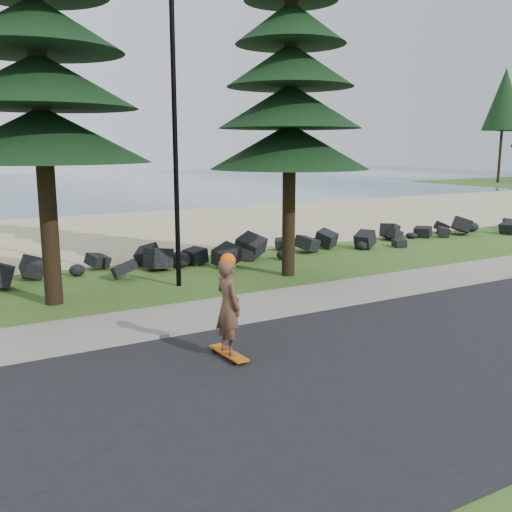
% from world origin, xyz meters
% --- Properties ---
extents(ground, '(160.00, 160.00, 0.00)m').
position_xyz_m(ground, '(0.00, 0.00, 0.00)').
color(ground, '#315C1C').
rests_on(ground, ground).
extents(road, '(160.00, 7.00, 0.02)m').
position_xyz_m(road, '(0.00, -4.50, 0.01)').
color(road, black).
rests_on(road, ground).
extents(kerb, '(160.00, 0.20, 0.10)m').
position_xyz_m(kerb, '(0.00, -0.90, 0.05)').
color(kerb, gray).
rests_on(kerb, ground).
extents(sidewalk, '(160.00, 2.00, 0.08)m').
position_xyz_m(sidewalk, '(0.00, 0.20, 0.04)').
color(sidewalk, gray).
rests_on(sidewalk, ground).
extents(beach_sand, '(160.00, 15.00, 0.01)m').
position_xyz_m(beach_sand, '(0.00, 14.50, 0.01)').
color(beach_sand, tan).
rests_on(beach_sand, ground).
extents(seawall_boulders, '(60.00, 2.40, 1.10)m').
position_xyz_m(seawall_boulders, '(0.00, 5.60, 0.00)').
color(seawall_boulders, black).
rests_on(seawall_boulders, ground).
extents(pine_right, '(4.80, 4.80, 12.72)m').
position_xyz_m(pine_right, '(3.50, 2.80, 8.02)').
color(pine_right, black).
rests_on(pine_right, ground).
extents(lamp_post, '(0.25, 0.14, 8.14)m').
position_xyz_m(lamp_post, '(0.00, 3.20, 4.13)').
color(lamp_post, black).
rests_on(lamp_post, ground).
extents(skateboarder, '(0.47, 1.10, 2.02)m').
position_xyz_m(skateboarder, '(-1.36, -2.65, 1.02)').
color(skateboarder, '#C1560B').
rests_on(skateboarder, ground).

